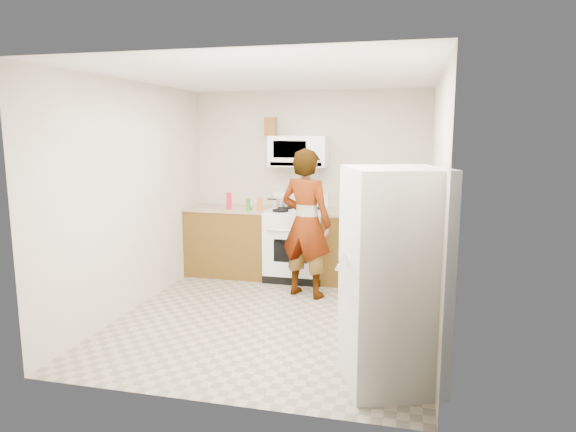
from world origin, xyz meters
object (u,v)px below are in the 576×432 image
(kettle, at_px, (359,203))
(saucepan, at_px, (283,202))
(microwave, at_px, (299,151))
(gas_range, at_px, (296,243))
(fridge, at_px, (393,279))
(person, at_px, (306,223))

(kettle, bearing_deg, saucepan, 175.29)
(kettle, bearing_deg, microwave, 177.11)
(gas_range, distance_m, fridge, 3.00)
(person, xyz_separation_m, kettle, (0.54, 0.81, 0.15))
(gas_range, bearing_deg, person, -68.30)
(microwave, distance_m, fridge, 3.21)
(person, bearing_deg, microwave, -53.86)
(microwave, bearing_deg, person, -71.48)
(person, height_order, kettle, person)
(gas_range, relative_size, fridge, 0.66)
(kettle, height_order, saucepan, kettle)
(fridge, bearing_deg, kettle, 81.46)
(person, bearing_deg, saucepan, -41.92)
(gas_range, relative_size, microwave, 1.49)
(person, xyz_separation_m, fridge, (1.09, -1.97, -0.03))
(person, relative_size, saucepan, 8.83)
(fridge, bearing_deg, microwave, 96.32)
(gas_range, bearing_deg, saucepan, 144.32)
(microwave, bearing_deg, kettle, -0.07)
(person, relative_size, kettle, 9.15)
(gas_range, relative_size, saucepan, 5.65)
(saucepan, bearing_deg, person, -59.54)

